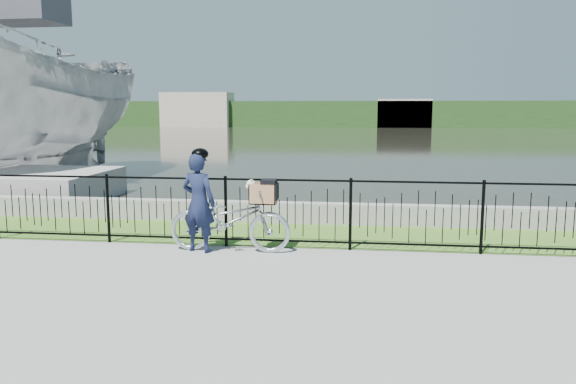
# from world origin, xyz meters

# --- Properties ---
(ground) EXTENTS (120.00, 120.00, 0.00)m
(ground) POSITION_xyz_m (0.00, 0.00, 0.00)
(ground) COLOR gray
(ground) RESTS_ON ground
(grass_strip) EXTENTS (60.00, 2.00, 0.01)m
(grass_strip) POSITION_xyz_m (0.00, 2.60, 0.00)
(grass_strip) COLOR #477324
(grass_strip) RESTS_ON ground
(water) EXTENTS (120.00, 120.00, 0.00)m
(water) POSITION_xyz_m (0.00, 33.00, 0.00)
(water) COLOR #28281E
(water) RESTS_ON ground
(quay_wall) EXTENTS (60.00, 0.30, 0.40)m
(quay_wall) POSITION_xyz_m (0.00, 3.60, 0.20)
(quay_wall) COLOR gray
(quay_wall) RESTS_ON ground
(fence) EXTENTS (14.00, 0.06, 1.15)m
(fence) POSITION_xyz_m (0.00, 1.60, 0.58)
(fence) COLOR black
(fence) RESTS_ON ground
(far_treeline) EXTENTS (120.00, 6.00, 3.00)m
(far_treeline) POSITION_xyz_m (0.00, 60.00, 1.50)
(far_treeline) COLOR #22441A
(far_treeline) RESTS_ON ground
(far_building_left) EXTENTS (8.00, 4.00, 4.00)m
(far_building_left) POSITION_xyz_m (-18.00, 58.00, 2.00)
(far_building_left) COLOR #B4A291
(far_building_left) RESTS_ON ground
(far_building_right) EXTENTS (6.00, 3.00, 3.20)m
(far_building_right) POSITION_xyz_m (6.00, 58.50, 1.60)
(far_building_right) COLOR #B4A291
(far_building_right) RESTS_ON ground
(bicycle_rig) EXTENTS (1.90, 0.66, 1.16)m
(bicycle_rig) POSITION_xyz_m (-0.85, 1.29, 0.51)
(bicycle_rig) COLOR #B6BCC3
(bicycle_rig) RESTS_ON ground
(cyclist) EXTENTS (0.65, 0.52, 1.62)m
(cyclist) POSITION_xyz_m (-1.34, 1.22, 0.80)
(cyclist) COLOR #131935
(cyclist) RESTS_ON ground
(boat_near) EXTENTS (4.28, 11.32, 6.17)m
(boat_near) POSITION_xyz_m (-8.35, 8.04, 2.27)
(boat_near) COLOR #AFAFAF
(boat_near) RESTS_ON water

